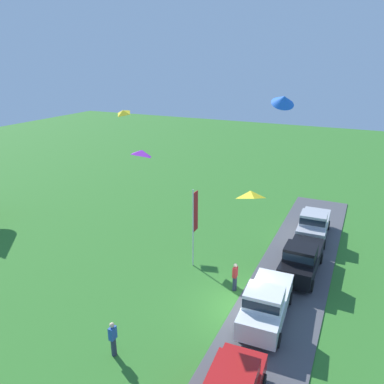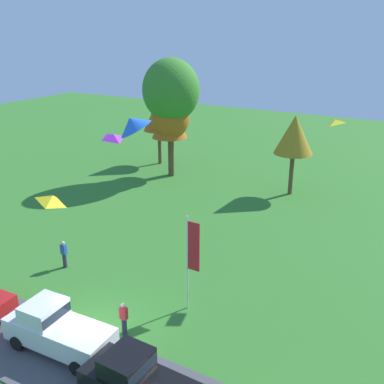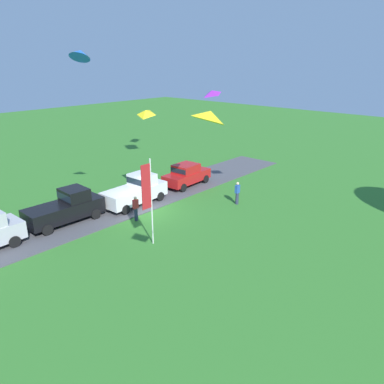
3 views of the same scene
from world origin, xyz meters
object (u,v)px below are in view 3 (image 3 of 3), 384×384
object	(u,v)px
person_on_lawn	(237,193)
person_beside_suv	(136,208)
car_sedan_mid_row	(186,174)
kite_diamond_topmost	(146,113)
kite_delta_high_left	(80,54)
kite_diamond_over_trees	(211,116)
car_pickup_by_flagpole	(67,207)
kite_diamond_low_drifter	(212,93)
flag_banner	(148,192)
car_pickup_far_end	(136,190)

from	to	relation	value
person_on_lawn	person_beside_suv	xyz separation A→B (m)	(6.96, -3.20, 0.00)
car_sedan_mid_row	kite_diamond_topmost	bearing A→B (deg)	12.69
car_sedan_mid_row	person_on_lawn	size ratio (longest dim) A/B	2.63
person_beside_suv	kite_delta_high_left	xyz separation A→B (m)	(2.16, -1.47, 9.56)
person_on_lawn	kite_diamond_over_trees	distance (m)	17.20
person_on_lawn	kite_diamond_topmost	bearing A→B (deg)	-43.90
person_beside_suv	car_pickup_by_flagpole	bearing A→B (deg)	-43.81
person_on_lawn	kite_diamond_low_drifter	bearing A→B (deg)	8.32
car_pickup_by_flagpole	person_beside_suv	size ratio (longest dim) A/B	2.95
car_sedan_mid_row	kite_diamond_over_trees	xyz separation A→B (m)	(13.61, 13.74, 7.60)
flag_banner	person_beside_suv	bearing A→B (deg)	-117.36
flag_banner	car_pickup_by_flagpole	bearing A→B (deg)	-76.74
car_pickup_far_end	kite_diamond_over_trees	world-z (taller)	kite_diamond_over_trees
flag_banner	kite_diamond_over_trees	size ratio (longest dim) A/B	4.93
car_pickup_by_flagpole	kite_diamond_topmost	world-z (taller)	kite_diamond_topmost
flag_banner	car_pickup_far_end	bearing A→B (deg)	-123.41
person_on_lawn	kite_diamond_low_drifter	distance (m)	8.38
person_beside_suv	kite_diamond_topmost	world-z (taller)	kite_diamond_topmost
person_on_lawn	kite_delta_high_left	size ratio (longest dim) A/B	1.44
car_pickup_far_end	kite_delta_high_left	distance (m)	10.23
car_sedan_mid_row	person_on_lawn	distance (m)	5.68
kite_delta_high_left	kite_diamond_topmost	xyz separation A→B (m)	(-4.47, 0.18, -3.68)
flag_banner	kite_diamond_over_trees	world-z (taller)	kite_diamond_over_trees
car_pickup_far_end	car_pickup_by_flagpole	bearing A→B (deg)	-8.91
person_beside_suv	flag_banner	distance (m)	4.39
kite_diamond_low_drifter	kite_delta_high_left	bearing A→B (deg)	-44.72
car_pickup_by_flagpole	kite_diamond_over_trees	bearing A→B (deg)	78.67
person_beside_suv	kite_delta_high_left	distance (m)	9.91
car_sedan_mid_row	kite_delta_high_left	world-z (taller)	kite_delta_high_left
kite_delta_high_left	kite_diamond_over_trees	bearing A→B (deg)	72.93
kite_diamond_low_drifter	kite_delta_high_left	distance (m)	7.73
car_pickup_by_flagpole	kite_diamond_low_drifter	distance (m)	11.76
car_sedan_mid_row	person_on_lawn	bearing A→B (deg)	84.28
car_pickup_far_end	kite_delta_high_left	world-z (taller)	kite_delta_high_left
kite_diamond_over_trees	kite_diamond_topmost	xyz separation A→B (m)	(-8.39, -12.56, -1.88)
car_pickup_by_flagpole	flag_banner	xyz separation A→B (m)	(-1.50, 6.36, 2.13)
kite_diamond_over_trees	kite_diamond_topmost	distance (m)	15.22
person_beside_suv	kite_diamond_over_trees	world-z (taller)	kite_diamond_over_trees
car_pickup_far_end	person_on_lawn	xyz separation A→B (m)	(-5.00, 5.46, -0.23)
car_pickup_by_flagpole	person_beside_suv	world-z (taller)	car_pickup_by_flagpole
person_on_lawn	kite_diamond_over_trees	size ratio (longest dim) A/B	1.65
car_pickup_by_flagpole	kite_diamond_over_trees	world-z (taller)	kite_diamond_over_trees
person_beside_suv	kite_diamond_topmost	bearing A→B (deg)	-150.95
car_pickup_by_flagpole	person_beside_suv	xyz separation A→B (m)	(-3.20, 3.07, -0.23)
car_pickup_by_flagpole	person_beside_suv	distance (m)	4.44
kite_diamond_low_drifter	kite_diamond_topmost	distance (m)	5.33
car_pickup_far_end	kite_diamond_low_drifter	xyz separation A→B (m)	(-1.15, 6.02, 7.19)
car_pickup_far_end	person_on_lawn	world-z (taller)	car_pickup_far_end
kite_diamond_low_drifter	car_pickup_far_end	bearing A→B (deg)	-79.14
person_on_lawn	flag_banner	size ratio (longest dim) A/B	0.33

